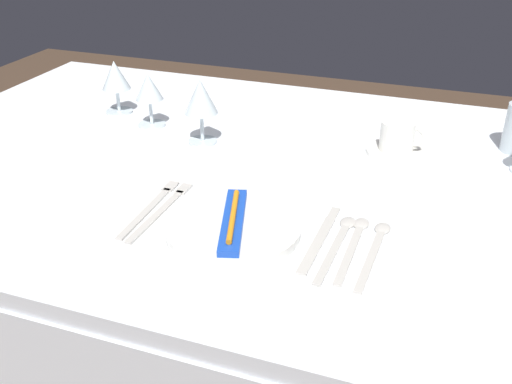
{
  "coord_description": "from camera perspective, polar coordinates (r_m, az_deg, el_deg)",
  "views": [
    {
      "loc": [
        0.35,
        -1.08,
        1.29
      ],
      "look_at": [
        0.02,
        -0.15,
        0.76
      ],
      "focal_mm": 40.73,
      "sensor_mm": 36.0,
      "label": 1
    }
  ],
  "objects": [
    {
      "name": "spoon_dessert",
      "position": [
        1.02,
        9.65,
        -4.77
      ],
      "size": [
        0.03,
        0.21,
        0.01
      ],
      "color": "beige",
      "rests_on": "dining_table"
    },
    {
      "name": "dinner_knife",
      "position": [
        1.01,
        6.24,
        -4.7
      ],
      "size": [
        0.02,
        0.22,
        0.0
      ],
      "color": "beige",
      "rests_on": "dining_table"
    },
    {
      "name": "coffee_cup_left",
      "position": [
        1.34,
        13.77,
        5.37
      ],
      "size": [
        0.1,
        0.08,
        0.07
      ],
      "color": "white",
      "rests_on": "saucer_left"
    },
    {
      "name": "spoon_tea",
      "position": [
        1.01,
        11.66,
        -5.26
      ],
      "size": [
        0.03,
        0.22,
        0.01
      ],
      "color": "beige",
      "rests_on": "dining_table"
    },
    {
      "name": "spoon_soup",
      "position": [
        1.01,
        8.15,
        -4.71
      ],
      "size": [
        0.03,
        0.22,
        0.01
      ],
      "color": "beige",
      "rests_on": "dining_table"
    },
    {
      "name": "fork_outer",
      "position": [
        1.11,
        -9.11,
        -1.64
      ],
      "size": [
        0.02,
        0.23,
        0.0
      ],
      "color": "beige",
      "rests_on": "dining_table"
    },
    {
      "name": "saucer_left",
      "position": [
        1.36,
        13.51,
        3.89
      ],
      "size": [
        0.13,
        0.13,
        0.01
      ],
      "primitive_type": "cylinder",
      "color": "white",
      "rests_on": "dining_table"
    },
    {
      "name": "wine_glass_right",
      "position": [
        1.35,
        -5.45,
        9.06
      ],
      "size": [
        0.08,
        0.08,
        0.15
      ],
      "color": "silver",
      "rests_on": "dining_table"
    },
    {
      "name": "dinner_plate",
      "position": [
        1.03,
        -2.25,
        -3.55
      ],
      "size": [
        0.24,
        0.24,
        0.02
      ],
      "primitive_type": "cylinder",
      "color": "white",
      "rests_on": "dining_table"
    },
    {
      "name": "dining_table",
      "position": [
        1.3,
        1.41,
        -0.73
      ],
      "size": [
        1.8,
        1.11,
        0.74
      ],
      "color": "white",
      "rests_on": "ground"
    },
    {
      "name": "wine_glass_left",
      "position": [
        1.58,
        -13.64,
        10.85
      ],
      "size": [
        0.07,
        0.07,
        0.14
      ],
      "color": "silver",
      "rests_on": "dining_table"
    },
    {
      "name": "wine_glass_far",
      "position": [
        1.47,
        -10.47,
        9.79
      ],
      "size": [
        0.07,
        0.07,
        0.14
      ],
      "color": "silver",
      "rests_on": "dining_table"
    },
    {
      "name": "fork_inner",
      "position": [
        1.12,
        -10.21,
        -1.36
      ],
      "size": [
        0.02,
        0.23,
        0.0
      ],
      "color": "beige",
      "rests_on": "dining_table"
    },
    {
      "name": "toothbrush_package",
      "position": [
        1.02,
        -2.27,
        -2.76
      ],
      "size": [
        0.1,
        0.21,
        0.02
      ],
      "color": "blue",
      "rests_on": "dinner_plate"
    }
  ]
}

